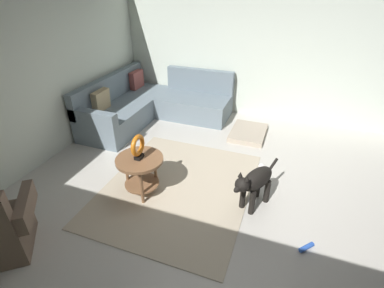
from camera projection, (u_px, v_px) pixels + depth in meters
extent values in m
cube|color=beige|center=(224.00, 210.00, 3.59)|extent=(6.00, 6.00, 0.10)
cube|color=silver|center=(14.00, 77.00, 3.76)|extent=(6.00, 0.12, 2.70)
cube|color=silver|center=(269.00, 48.00, 5.24)|extent=(0.12, 6.00, 2.70)
cube|color=#BCAD93|center=(178.00, 187.00, 3.89)|extent=(2.30, 1.90, 0.01)
cube|color=slate|center=(128.00, 111.00, 5.57)|extent=(2.20, 0.85, 0.42)
cube|color=slate|center=(110.00, 88.00, 5.45)|extent=(2.20, 0.14, 0.46)
cube|color=slate|center=(194.00, 107.00, 5.78)|extent=(0.85, 1.40, 0.42)
cube|color=slate|center=(200.00, 80.00, 5.84)|extent=(0.14, 1.40, 0.46)
cube|color=slate|center=(93.00, 117.00, 4.59)|extent=(0.16, 0.85, 0.22)
cube|color=#994C47|center=(137.00, 80.00, 6.04)|extent=(0.38, 0.13, 0.38)
cube|color=tan|center=(101.00, 101.00, 5.04)|extent=(0.38, 0.14, 0.39)
cube|color=brown|center=(26.00, 206.00, 2.85)|extent=(0.53, 0.45, 0.22)
cylinder|color=brown|center=(139.00, 160.00, 3.55)|extent=(0.60, 0.60, 0.04)
cylinder|color=brown|center=(142.00, 183.00, 3.74)|extent=(0.45, 0.45, 0.02)
cylinder|color=brown|center=(127.00, 173.00, 3.76)|extent=(0.04, 0.04, 0.50)
cylinder|color=brown|center=(142.00, 187.00, 3.51)|extent=(0.04, 0.04, 0.50)
cylinder|color=brown|center=(155.00, 171.00, 3.81)|extent=(0.04, 0.04, 0.50)
cube|color=black|center=(139.00, 157.00, 3.53)|extent=(0.12, 0.08, 0.05)
torus|color=orange|center=(138.00, 145.00, 3.45)|extent=(0.28, 0.06, 0.28)
cube|color=#B2A38E|center=(248.00, 133.00, 5.16)|extent=(0.80, 0.60, 0.09)
cylinder|color=black|center=(252.00, 203.00, 3.40)|extent=(0.07, 0.07, 0.32)
cylinder|color=black|center=(243.00, 197.00, 3.49)|extent=(0.07, 0.07, 0.32)
cylinder|color=black|center=(267.00, 191.00, 3.58)|extent=(0.07, 0.07, 0.32)
cylinder|color=black|center=(258.00, 186.00, 3.67)|extent=(0.07, 0.07, 0.32)
ellipsoid|color=black|center=(257.00, 179.00, 3.41)|extent=(0.56, 0.43, 0.24)
sphere|color=black|center=(242.00, 185.00, 3.20)|extent=(0.17, 0.17, 0.17)
ellipsoid|color=black|center=(238.00, 189.00, 3.16)|extent=(0.14, 0.12, 0.07)
cone|color=black|center=(247.00, 178.00, 3.12)|extent=(0.06, 0.06, 0.07)
cone|color=black|center=(241.00, 174.00, 3.17)|extent=(0.06, 0.06, 0.07)
cylinder|color=black|center=(272.00, 166.00, 3.57)|extent=(0.20, 0.12, 0.16)
sphere|color=silver|center=(262.00, 166.00, 4.23)|extent=(0.11, 0.11, 0.11)
cylinder|color=blue|center=(306.00, 247.00, 3.01)|extent=(0.17, 0.16, 0.05)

